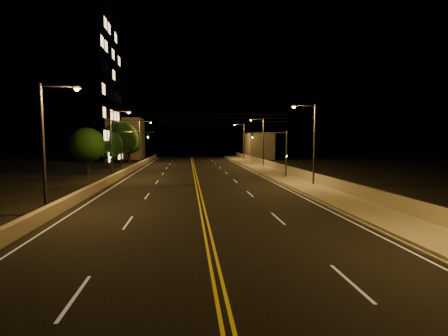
{
  "coord_description": "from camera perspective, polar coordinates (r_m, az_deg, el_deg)",
  "views": [
    {
      "loc": [
        -0.98,
        -8.61,
        4.89
      ],
      "look_at": [
        2.0,
        18.0,
        2.5
      ],
      "focal_mm": 26.0,
      "sensor_mm": 36.0,
      "label": 1
    }
  ],
  "objects": [
    {
      "name": "jersey_barrier",
      "position": [
        30.19,
        -22.81,
        -3.85
      ],
      "size": [
        0.45,
        120.0,
        0.81
      ],
      "primitive_type": "cube",
      "color": "gray",
      "rests_on": "ground"
    },
    {
      "name": "traffic_signal_right",
      "position": [
        40.05,
        9.51,
        3.39
      ],
      "size": [
        5.11,
        0.31,
        5.88
      ],
      "color": "#2D2D33",
      "rests_on": "ground"
    },
    {
      "name": "streetlight_3",
      "position": [
        74.1,
        3.32,
        5.09
      ],
      "size": [
        2.55,
        0.28,
        8.39
      ],
      "color": "#2D2D33",
      "rests_on": "ground"
    },
    {
      "name": "building_tower",
      "position": [
        62.72,
        -30.07,
        12.88
      ],
      "size": [
        24.0,
        15.0,
        29.37
      ],
      "color": "slate",
      "rests_on": "ground"
    },
    {
      "name": "streetlight_4",
      "position": [
        23.71,
        -28.59,
        4.49
      ],
      "size": [
        2.55,
        0.28,
        8.39
      ],
      "color": "#2D2D33",
      "rests_on": "ground"
    },
    {
      "name": "tree_2",
      "position": [
        62.63,
        -17.71,
        5.13
      ],
      "size": [
        6.08,
        6.08,
        8.24
      ],
      "color": "black",
      "rests_on": "ground"
    },
    {
      "name": "traffic_signal_left",
      "position": [
        39.31,
        -17.85,
        3.18
      ],
      "size": [
        5.11,
        0.31,
        5.88
      ],
      "color": "#2D2D33",
      "rests_on": "ground"
    },
    {
      "name": "streetlight_1",
      "position": [
        34.09,
        15.14,
        4.92
      ],
      "size": [
        2.55,
        0.28,
        8.39
      ],
      "color": "#2D2D33",
      "rests_on": "ground"
    },
    {
      "name": "curb",
      "position": [
        30.66,
        12.59,
        -4.06
      ],
      "size": [
        0.14,
        120.0,
        0.15
      ],
      "primitive_type": "cube",
      "color": "gray",
      "rests_on": "ground"
    },
    {
      "name": "streetlight_2",
      "position": [
        55.47,
        6.64,
        5.06
      ],
      "size": [
        2.55,
        0.28,
        8.39
      ],
      "color": "#2D2D33",
      "rests_on": "ground"
    },
    {
      "name": "lane_markings",
      "position": [
        28.96,
        -4.37,
        -4.59
      ],
      "size": [
        17.32,
        116.0,
        0.0
      ],
      "color": "silver",
      "rests_on": "road"
    },
    {
      "name": "road",
      "position": [
        29.04,
        -4.38,
        -4.59
      ],
      "size": [
        18.0,
        120.0,
        0.02
      ],
      "primitive_type": "cube",
      "color": "black",
      "rests_on": "ground"
    },
    {
      "name": "streetlight_5",
      "position": [
        41.52,
        -18.87,
        4.83
      ],
      "size": [
        2.55,
        0.28,
        8.39
      ],
      "color": "#2D2D33",
      "rests_on": "ground"
    },
    {
      "name": "tree_3",
      "position": [
        70.03,
        -16.38,
        4.53
      ],
      "size": [
        5.21,
        5.21,
        7.06
      ],
      "color": "black",
      "rests_on": "ground"
    },
    {
      "name": "distant_building_right",
      "position": [
        81.48,
        6.01,
        3.83
      ],
      "size": [
        6.0,
        10.0,
        6.25
      ],
      "primitive_type": "cube",
      "color": "slate",
      "rests_on": "ground"
    },
    {
      "name": "ground",
      "position": [
        9.95,
        0.09,
        -24.32
      ],
      "size": [
        160.0,
        160.0,
        0.0
      ],
      "primitive_type": "plane",
      "color": "black",
      "rests_on": "ground"
    },
    {
      "name": "tree_1",
      "position": [
        56.63,
        -19.64,
        3.81
      ],
      "size": [
        4.58,
        4.58,
        6.21
      ],
      "color": "black",
      "rests_on": "ground"
    },
    {
      "name": "parapet_wall",
      "position": [
        31.87,
        18.62,
        -2.54
      ],
      "size": [
        0.3,
        120.0,
        1.0
      ],
      "primitive_type": "cube",
      "color": "gray",
      "rests_on": "sidewalk"
    },
    {
      "name": "overhead_wires",
      "position": [
        38.2,
        -4.96,
        8.85
      ],
      "size": [
        22.0,
        0.03,
        0.83
      ],
      "color": "black"
    },
    {
      "name": "distant_building_left",
      "position": [
        83.46,
        -16.82,
        4.94
      ],
      "size": [
        8.0,
        8.0,
        9.95
      ],
      "primitive_type": "cube",
      "color": "slate",
      "rests_on": "ground"
    },
    {
      "name": "sidewalk",
      "position": [
        31.3,
        15.84,
        -3.81
      ],
      "size": [
        3.6,
        120.0,
        0.3
      ],
      "primitive_type": "cube",
      "color": "gray",
      "rests_on": "ground"
    },
    {
      "name": "tree_0",
      "position": [
        48.06,
        -22.97,
        3.72
      ],
      "size": [
        4.77,
        4.77,
        6.47
      ],
      "color": "black",
      "rests_on": "ground"
    },
    {
      "name": "parapet_rail",
      "position": [
        31.8,
        18.64,
        -1.6
      ],
      "size": [
        0.06,
        120.0,
        0.06
      ],
      "primitive_type": "cylinder",
      "rotation": [
        1.57,
        0.0,
        0.0
      ],
      "color": "black",
      "rests_on": "parapet_wall"
    },
    {
      "name": "streetlight_6",
      "position": [
        64.48,
        -14.39,
        4.94
      ],
      "size": [
        2.55,
        0.28,
        8.39
      ],
      "color": "#2D2D33",
      "rests_on": "ground"
    }
  ]
}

